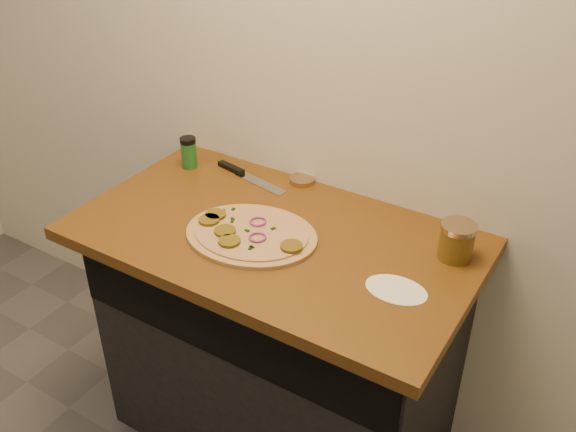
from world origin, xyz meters
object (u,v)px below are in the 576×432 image
Objects in this scene: pizza at (250,234)px; salsa_jar at (457,241)px; spice_shaker at (189,152)px; chefs_knife at (245,175)px.

pizza is 4.12× the size of salsa_jar.
spice_shaker is at bearing 178.09° from salsa_jar.
pizza is 1.46× the size of chefs_knife.
pizza is at bearing -30.15° from spice_shaker.
spice_shaker is (-0.43, 0.25, 0.05)m from pizza.
pizza is 0.50m from spice_shaker.
pizza is 0.59m from salsa_jar.
chefs_knife is 0.21m from spice_shaker.
chefs_knife is at bearing 174.38° from salsa_jar.
spice_shaker is (-0.20, -0.04, 0.05)m from chefs_knife.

